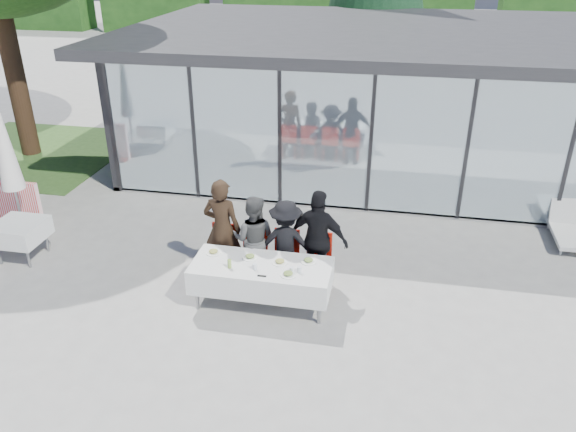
# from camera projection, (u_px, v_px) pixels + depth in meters

# --- Properties ---
(ground) EXTENTS (90.00, 90.00, 0.00)m
(ground) POSITION_uv_depth(u_px,v_px,m) (285.00, 314.00, 9.08)
(ground) COLOR gray
(ground) RESTS_ON ground
(pavilion) EXTENTS (14.80, 8.80, 3.44)m
(pavilion) POSITION_uv_depth(u_px,v_px,m) (419.00, 76.00, 14.95)
(pavilion) COLOR gray
(pavilion) RESTS_ON ground
(dining_table) EXTENTS (2.26, 0.96, 0.75)m
(dining_table) POSITION_uv_depth(u_px,v_px,m) (262.00, 276.00, 9.10)
(dining_table) COLOR silver
(dining_table) RESTS_ON ground
(diner_a) EXTENTS (0.73, 0.73, 1.85)m
(diner_a) POSITION_uv_depth(u_px,v_px,m) (222.00, 229.00, 9.73)
(diner_a) COLOR black
(diner_a) RESTS_ON ground
(diner_chair_a) EXTENTS (0.44, 0.44, 0.97)m
(diner_chair_a) POSITION_uv_depth(u_px,v_px,m) (224.00, 248.00, 9.91)
(diner_chair_a) COLOR #AD180B
(diner_chair_a) RESTS_ON ground
(diner_b) EXTENTS (0.78, 0.78, 1.58)m
(diner_b) POSITION_uv_depth(u_px,v_px,m) (254.00, 239.00, 9.70)
(diner_b) COLOR #4D4D4D
(diner_b) RESTS_ON ground
(diner_chair_b) EXTENTS (0.44, 0.44, 0.97)m
(diner_chair_b) POSITION_uv_depth(u_px,v_px,m) (254.00, 251.00, 9.82)
(diner_chair_b) COLOR #AD180B
(diner_chair_b) RESTS_ON ground
(diner_c) EXTENTS (1.07, 1.07, 1.55)m
(diner_c) POSITION_uv_depth(u_px,v_px,m) (286.00, 243.00, 9.61)
(diner_c) COLOR black
(diner_c) RESTS_ON ground
(diner_chair_c) EXTENTS (0.44, 0.44, 0.97)m
(diner_chair_c) POSITION_uv_depth(u_px,v_px,m) (286.00, 254.00, 9.72)
(diner_chair_c) COLOR #AD180B
(diner_chair_c) RESTS_ON ground
(diner_d) EXTENTS (1.26, 1.26, 1.78)m
(diner_d) POSITION_uv_depth(u_px,v_px,m) (319.00, 240.00, 9.46)
(diner_d) COLOR black
(diner_d) RESTS_ON ground
(diner_chair_d) EXTENTS (0.44, 0.44, 0.97)m
(diner_chair_d) POSITION_uv_depth(u_px,v_px,m) (318.00, 257.00, 9.62)
(diner_chair_d) COLOR #AD180B
(diner_chair_d) RESTS_ON ground
(plate_a) EXTENTS (0.25, 0.25, 0.07)m
(plate_a) POSITION_uv_depth(u_px,v_px,m) (213.00, 252.00, 9.32)
(plate_a) COLOR white
(plate_a) RESTS_ON dining_table
(plate_b) EXTENTS (0.25, 0.25, 0.07)m
(plate_b) POSITION_uv_depth(u_px,v_px,m) (250.00, 257.00, 9.18)
(plate_b) COLOR white
(plate_b) RESTS_ON dining_table
(plate_c) EXTENTS (0.25, 0.25, 0.07)m
(plate_c) POSITION_uv_depth(u_px,v_px,m) (280.00, 262.00, 9.04)
(plate_c) COLOR white
(plate_c) RESTS_ON dining_table
(plate_d) EXTENTS (0.25, 0.25, 0.07)m
(plate_d) POSITION_uv_depth(u_px,v_px,m) (308.00, 261.00, 9.07)
(plate_d) COLOR white
(plate_d) RESTS_ON dining_table
(plate_extra) EXTENTS (0.25, 0.25, 0.07)m
(plate_extra) POSITION_uv_depth(u_px,v_px,m) (288.00, 274.00, 8.71)
(plate_extra) COLOR white
(plate_extra) RESTS_ON dining_table
(juice_bottle) EXTENTS (0.06, 0.06, 0.15)m
(juice_bottle) POSITION_uv_depth(u_px,v_px,m) (229.00, 264.00, 8.89)
(juice_bottle) COLOR #82A645
(juice_bottle) RESTS_ON dining_table
(drinking_glasses) EXTENTS (0.78, 0.12, 0.10)m
(drinking_glasses) POSITION_uv_depth(u_px,v_px,m) (282.00, 269.00, 8.80)
(drinking_glasses) COLOR silver
(drinking_glasses) RESTS_ON dining_table
(folded_eyeglasses) EXTENTS (0.14, 0.03, 0.01)m
(folded_eyeglasses) POSITION_uv_depth(u_px,v_px,m) (262.00, 276.00, 8.69)
(folded_eyeglasses) COLOR black
(folded_eyeglasses) RESTS_ON dining_table
(spare_table_left) EXTENTS (0.86, 0.86, 0.74)m
(spare_table_left) POSITION_uv_depth(u_px,v_px,m) (20.00, 232.00, 10.43)
(spare_table_left) COLOR silver
(spare_table_left) RESTS_ON ground
(market_umbrella) EXTENTS (0.50, 0.50, 3.00)m
(market_umbrella) POSITION_uv_depth(u_px,v_px,m) (5.00, 150.00, 10.52)
(market_umbrella) COLOR black
(market_umbrella) RESTS_ON ground
(lounger) EXTENTS (0.62, 1.34, 0.72)m
(lounger) POSITION_uv_depth(u_px,v_px,m) (568.00, 227.00, 11.22)
(lounger) COLOR silver
(lounger) RESTS_ON ground
(grass_patch) EXTENTS (5.00, 5.00, 0.02)m
(grass_patch) POSITION_uv_depth(u_px,v_px,m) (32.00, 153.00, 15.82)
(grass_patch) COLOR #385926
(grass_patch) RESTS_ON ground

